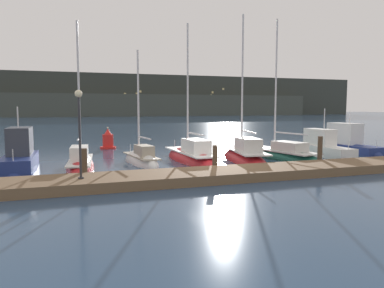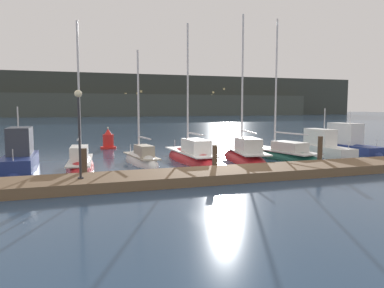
% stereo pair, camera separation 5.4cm
% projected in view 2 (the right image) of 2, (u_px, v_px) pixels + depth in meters
% --- Properties ---
extents(ground_plane, '(400.00, 400.00, 0.00)m').
position_uv_depth(ground_plane, '(213.00, 172.00, 20.16)').
color(ground_plane, navy).
extents(dock, '(33.70, 2.80, 0.45)m').
position_uv_depth(dock, '(227.00, 174.00, 18.42)').
color(dock, brown).
rests_on(dock, ground).
extents(mooring_pile_1, '(0.28, 0.28, 1.56)m').
position_uv_depth(mooring_pile_1, '(84.00, 165.00, 17.75)').
color(mooring_pile_1, '#4C3D2D').
rests_on(mooring_pile_1, ground).
extents(mooring_pile_2, '(0.28, 0.28, 1.50)m').
position_uv_depth(mooring_pile_2, '(215.00, 159.00, 19.92)').
color(mooring_pile_2, '#4C3D2D').
rests_on(mooring_pile_2, ground).
extents(mooring_pile_3, '(0.28, 0.28, 1.79)m').
position_uv_depth(mooring_pile_3, '(320.00, 151.00, 22.07)').
color(mooring_pile_3, '#4C3D2D').
rests_on(mooring_pile_3, ground).
extents(motorboat_berth_2, '(1.85, 5.52, 4.20)m').
position_uv_depth(motorboat_berth_2, '(20.00, 163.00, 20.68)').
color(motorboat_berth_2, navy).
rests_on(motorboat_berth_2, ground).
extents(sailboat_berth_3, '(2.05, 6.28, 9.10)m').
position_uv_depth(sailboat_berth_3, '(80.00, 167.00, 21.13)').
color(sailboat_berth_3, red).
rests_on(sailboat_berth_3, ground).
extents(sailboat_berth_4, '(1.93, 5.31, 7.82)m').
position_uv_depth(sailboat_berth_4, '(141.00, 162.00, 23.28)').
color(sailboat_berth_4, white).
rests_on(sailboat_berth_4, ground).
extents(sailboat_berth_5, '(2.16, 7.52, 9.71)m').
position_uv_depth(sailboat_berth_5, '(191.00, 159.00, 24.37)').
color(sailboat_berth_5, red).
rests_on(sailboat_berth_5, ground).
extents(sailboat_berth_6, '(3.27, 7.55, 10.22)m').
position_uv_depth(sailboat_berth_6, '(244.00, 158.00, 24.57)').
color(sailboat_berth_6, red).
rests_on(sailboat_berth_6, ground).
extents(sailboat_berth_7, '(3.39, 7.46, 10.18)m').
position_uv_depth(sailboat_berth_7, '(281.00, 157.00, 25.73)').
color(sailboat_berth_7, '#195647').
rests_on(sailboat_berth_7, ground).
extents(motorboat_berth_8, '(1.62, 5.52, 3.96)m').
position_uv_depth(motorboat_berth_8, '(324.00, 151.00, 26.66)').
color(motorboat_berth_8, white).
rests_on(motorboat_berth_8, ground).
extents(motorboat_berth_9, '(1.96, 6.21, 3.84)m').
position_uv_depth(motorboat_berth_9, '(349.00, 147.00, 29.39)').
color(motorboat_berth_9, navy).
rests_on(motorboat_berth_9, ground).
extents(channel_buoy, '(1.34, 1.34, 1.83)m').
position_uv_depth(channel_buoy, '(108.00, 141.00, 31.68)').
color(channel_buoy, red).
rests_on(channel_buoy, ground).
extents(dock_lamppost, '(0.32, 0.32, 3.78)m').
position_uv_depth(dock_lamppost, '(79.00, 119.00, 15.79)').
color(dock_lamppost, '#2D2D33').
rests_on(dock_lamppost, dock).
extents(hillside_backdrop, '(240.00, 23.00, 16.24)m').
position_uv_depth(hillside_backdrop, '(92.00, 97.00, 145.21)').
color(hillside_backdrop, '#333833').
rests_on(hillside_backdrop, ground).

